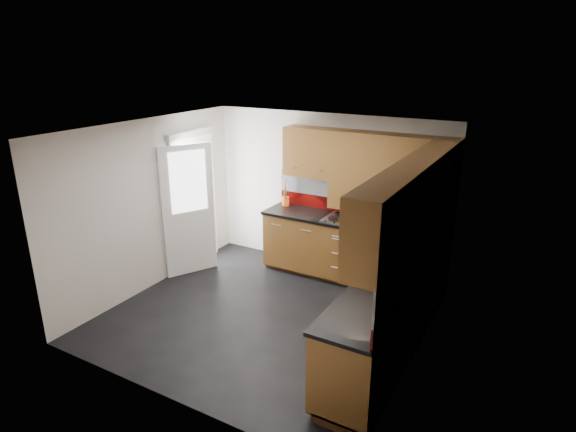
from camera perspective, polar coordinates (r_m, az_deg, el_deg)
The scene contains 14 objects.
room at distance 5.75m, azimuth -2.83°, elevation 1.26°, with size 4.00×3.80×2.64m.
base_cabinets at distance 6.31m, azimuth 9.17°, elevation -7.69°, with size 2.70×3.20×0.95m.
countertop at distance 6.11m, azimuth 9.24°, elevation -3.67°, with size 2.72×3.22×0.04m.
backsplash at distance 6.14m, azimuth 12.07°, elevation -0.83°, with size 2.70×3.20×0.54m.
upper_cabinets at distance 5.84m, azimuth 11.60°, elevation 4.64°, with size 2.50×3.20×0.72m.
extractor_hood at distance 7.01m, azimuth 7.48°, elevation 2.53°, with size 0.60×0.33×0.40m, color brown.
glass_cabinet at distance 5.98m, azimuth 16.86°, elevation 4.81°, with size 0.32×0.80×0.66m.
back_door at distance 7.48m, azimuth -11.30°, elevation 1.39°, with size 0.42×1.19×2.04m.
gas_hob at distance 6.96m, azimuth 6.85°, elevation -0.37°, with size 0.60×0.53×0.05m.
utensil_pot at distance 7.55m, azimuth -0.30°, elevation 1.95°, with size 0.12×0.12×0.43m.
toaster at distance 6.91m, azimuth 10.95°, elevation -0.13°, with size 0.27×0.21×0.17m.
food_processor at distance 5.76m, azimuth 13.96°, elevation -3.83°, with size 0.17×0.17×0.28m.
paper_towel at distance 5.41m, azimuth 13.70°, elevation -5.51°, with size 0.11×0.11×0.22m, color white.
orange_cloth at distance 6.28m, azimuth 15.45°, elevation -3.20°, with size 0.15×0.13×0.02m, color orange.
Camera 1 is at (2.94, -4.62, 3.24)m, focal length 30.00 mm.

